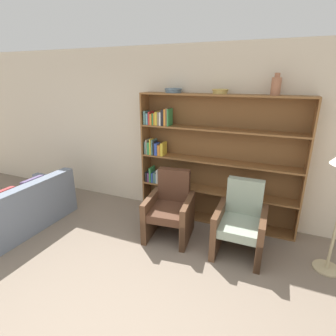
{
  "coord_description": "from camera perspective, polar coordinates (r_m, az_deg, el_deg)",
  "views": [
    {
      "loc": [
        1.17,
        -1.35,
        2.28
      ],
      "look_at": [
        -0.31,
        2.15,
        0.95
      ],
      "focal_mm": 28.0,
      "sensor_mm": 36.0,
      "label": 1
    }
  ],
  "objects": [
    {
      "name": "wall_back",
      "position": [
        4.31,
        6.73,
        7.03
      ],
      "size": [
        12.0,
        0.06,
        2.75
      ],
      "color": "beige",
      "rests_on": "ground"
    },
    {
      "name": "bookshelf",
      "position": [
        4.22,
        7.75,
        1.15
      ],
      "size": [
        2.5,
        0.3,
        2.05
      ],
      "color": "brown",
      "rests_on": "ground"
    },
    {
      "name": "bowl_terracotta",
      "position": [
        4.16,
        1.17,
        16.58
      ],
      "size": [
        0.27,
        0.27,
        0.07
      ],
      "color": "slate",
      "rests_on": "bookshelf"
    },
    {
      "name": "bowl_copper",
      "position": [
        3.95,
        11.28,
        16.1
      ],
      "size": [
        0.23,
        0.23,
        0.07
      ],
      "color": "tan",
      "rests_on": "bookshelf"
    },
    {
      "name": "vase_tall",
      "position": [
        3.86,
        22.47,
        16.24
      ],
      "size": [
        0.12,
        0.12,
        0.28
      ],
      "color": "#A36647",
      "rests_on": "bookshelf"
    },
    {
      "name": "couch",
      "position": [
        4.77,
        -29.98,
        -8.3
      ],
      "size": [
        0.91,
        1.74,
        0.78
      ],
      "rotation": [
        0.0,
        0.0,
        1.56
      ],
      "color": "slate",
      "rests_on": "ground"
    },
    {
      "name": "armchair_leather",
      "position": [
        3.93,
        0.45,
        -8.97
      ],
      "size": [
        0.71,
        0.75,
        0.98
      ],
      "rotation": [
        0.0,
        0.0,
        3.25
      ],
      "color": "brown",
      "rests_on": "ground"
    },
    {
      "name": "armchair_cushioned",
      "position": [
        3.71,
        15.49,
        -11.56
      ],
      "size": [
        0.64,
        0.68,
        0.98
      ],
      "rotation": [
        0.0,
        0.0,
        3.15
      ],
      "color": "brown",
      "rests_on": "ground"
    }
  ]
}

